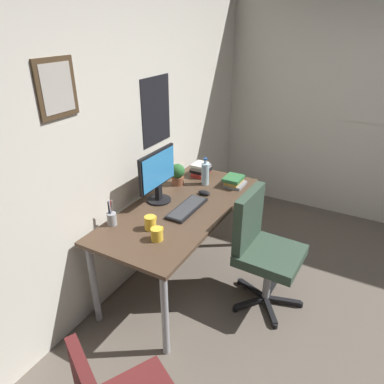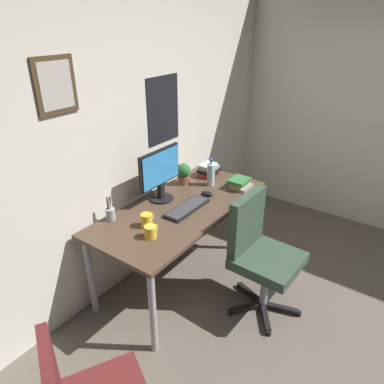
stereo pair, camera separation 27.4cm
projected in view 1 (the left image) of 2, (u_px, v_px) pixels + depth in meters
The scene contains 13 objects.
wall_back at pixel (114, 135), 2.64m from camera, with size 4.40×0.10×2.60m.
desk at pixel (181, 214), 2.89m from camera, with size 1.60×0.74×0.72m.
office_chair at pixel (261, 245), 2.71m from camera, with size 0.55×0.57×0.95m.
monitor at pixel (158, 174), 2.84m from camera, with size 0.46×0.20×0.43m.
keyboard at pixel (187, 208), 2.80m from camera, with size 0.43×0.15×0.03m.
computer_mouse at pixel (204, 193), 3.03m from camera, with size 0.06×0.11×0.04m.
water_bottle at pixel (205, 173), 3.18m from camera, with size 0.07×0.07×0.25m.
coffee_mug_near at pixel (157, 234), 2.41m from camera, with size 0.12×0.08×0.09m.
coffee_mug_far at pixel (151, 223), 2.53m from camera, with size 0.12×0.08×0.10m.
potted_plant at pixel (178, 173), 3.19m from camera, with size 0.13×0.13×0.19m.
pen_cup at pixel (112, 218), 2.58m from camera, with size 0.07×0.07×0.20m.
book_stack_left at pixel (201, 169), 3.40m from camera, with size 0.22×0.16×0.12m.
book_stack_right at pixel (234, 181), 3.19m from camera, with size 0.21×0.17×0.09m.
Camera 1 is at (-1.94, 0.40, 2.10)m, focal length 33.12 mm.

